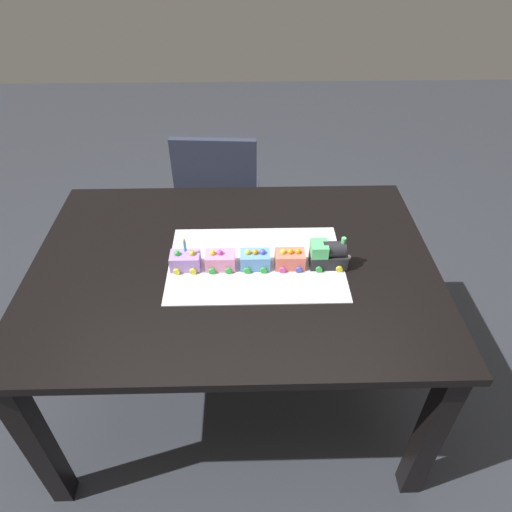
{
  "coord_description": "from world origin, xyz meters",
  "views": [
    {
      "loc": [
        -0.05,
        1.21,
        1.77
      ],
      "look_at": [
        -0.08,
        0.01,
        0.77
      ],
      "focal_mm": 32.09,
      "sensor_mm": 36.0,
      "label": 1
    }
  ],
  "objects_px": {
    "dining_table": "(234,285)",
    "cake_car_tanker_bubblegum": "(220,260)",
    "chair": "(219,198)",
    "cake_car_hopper_sky_blue": "(255,259)",
    "birthday_candle": "(185,245)",
    "cake_car_flatbed_lavender": "(185,261)",
    "cake_car_gondola_coral": "(290,259)",
    "cake_locomotive": "(328,254)"
  },
  "relations": [
    {
      "from": "cake_locomotive",
      "to": "cake_car_gondola_coral",
      "type": "height_order",
      "value": "cake_locomotive"
    },
    {
      "from": "cake_locomotive",
      "to": "cake_car_tanker_bubblegum",
      "type": "bearing_deg",
      "value": 0.0
    },
    {
      "from": "cake_car_gondola_coral",
      "to": "cake_car_flatbed_lavender",
      "type": "relative_size",
      "value": 1.0
    },
    {
      "from": "cake_locomotive",
      "to": "cake_car_gondola_coral",
      "type": "relative_size",
      "value": 1.4
    },
    {
      "from": "cake_car_hopper_sky_blue",
      "to": "cake_car_tanker_bubblegum",
      "type": "bearing_deg",
      "value": -0.0
    },
    {
      "from": "cake_car_tanker_bubblegum",
      "to": "cake_car_flatbed_lavender",
      "type": "distance_m",
      "value": 0.12
    },
    {
      "from": "cake_car_hopper_sky_blue",
      "to": "cake_car_tanker_bubblegum",
      "type": "relative_size",
      "value": 1.0
    },
    {
      "from": "cake_car_hopper_sky_blue",
      "to": "birthday_candle",
      "type": "bearing_deg",
      "value": -0.0
    },
    {
      "from": "cake_car_tanker_bubblegum",
      "to": "dining_table",
      "type": "bearing_deg",
      "value": -149.02
    },
    {
      "from": "chair",
      "to": "cake_car_flatbed_lavender",
      "type": "xyz_separation_m",
      "value": [
        0.07,
        0.86,
        0.3
      ]
    },
    {
      "from": "chair",
      "to": "cake_car_gondola_coral",
      "type": "xyz_separation_m",
      "value": [
        -0.29,
        0.86,
        0.3
      ]
    },
    {
      "from": "cake_car_tanker_bubblegum",
      "to": "cake_locomotive",
      "type": "bearing_deg",
      "value": -180.0
    },
    {
      "from": "cake_car_hopper_sky_blue",
      "to": "cake_locomotive",
      "type": "bearing_deg",
      "value": -180.0
    },
    {
      "from": "cake_car_gondola_coral",
      "to": "birthday_candle",
      "type": "bearing_deg",
      "value": -0.0
    },
    {
      "from": "cake_car_flatbed_lavender",
      "to": "birthday_candle",
      "type": "relative_size",
      "value": 1.82
    },
    {
      "from": "dining_table",
      "to": "cake_car_tanker_bubblegum",
      "type": "height_order",
      "value": "cake_car_tanker_bubblegum"
    },
    {
      "from": "chair",
      "to": "cake_car_tanker_bubblegum",
      "type": "relative_size",
      "value": 8.6
    },
    {
      "from": "birthday_candle",
      "to": "chair",
      "type": "bearing_deg",
      "value": -94.15
    },
    {
      "from": "cake_car_gondola_coral",
      "to": "cake_car_hopper_sky_blue",
      "type": "bearing_deg",
      "value": 0.0
    },
    {
      "from": "cake_car_gondola_coral",
      "to": "dining_table",
      "type": "bearing_deg",
      "value": -7.67
    },
    {
      "from": "cake_car_hopper_sky_blue",
      "to": "cake_car_flatbed_lavender",
      "type": "height_order",
      "value": "same"
    },
    {
      "from": "dining_table",
      "to": "cake_locomotive",
      "type": "xyz_separation_m",
      "value": [
        -0.32,
        0.03,
        0.16
      ]
    },
    {
      "from": "chair",
      "to": "cake_car_tanker_bubblegum",
      "type": "distance_m",
      "value": 0.91
    },
    {
      "from": "birthday_candle",
      "to": "cake_locomotive",
      "type": "bearing_deg",
      "value": -180.0
    },
    {
      "from": "cake_car_tanker_bubblegum",
      "to": "birthday_candle",
      "type": "xyz_separation_m",
      "value": [
        0.11,
        -0.0,
        0.07
      ]
    },
    {
      "from": "cake_car_hopper_sky_blue",
      "to": "birthday_candle",
      "type": "distance_m",
      "value": 0.24
    },
    {
      "from": "dining_table",
      "to": "cake_car_flatbed_lavender",
      "type": "bearing_deg",
      "value": 9.19
    },
    {
      "from": "dining_table",
      "to": "cake_car_tanker_bubblegum",
      "type": "xyz_separation_m",
      "value": [
        0.04,
        0.03,
        0.14
      ]
    },
    {
      "from": "chair",
      "to": "cake_car_tanker_bubblegum",
      "type": "xyz_separation_m",
      "value": [
        -0.05,
        0.86,
        0.3
      ]
    },
    {
      "from": "chair",
      "to": "cake_locomotive",
      "type": "height_order",
      "value": "same"
    },
    {
      "from": "cake_car_hopper_sky_blue",
      "to": "cake_car_flatbed_lavender",
      "type": "bearing_deg",
      "value": -0.0
    },
    {
      "from": "cake_locomotive",
      "to": "cake_car_hopper_sky_blue",
      "type": "bearing_deg",
      "value": 0.0
    },
    {
      "from": "dining_table",
      "to": "cake_locomotive",
      "type": "distance_m",
      "value": 0.36
    },
    {
      "from": "birthday_candle",
      "to": "cake_car_gondola_coral",
      "type": "bearing_deg",
      "value": 180.0
    },
    {
      "from": "cake_locomotive",
      "to": "cake_car_gondola_coral",
      "type": "bearing_deg",
      "value": 0.0
    },
    {
      "from": "chair",
      "to": "cake_car_hopper_sky_blue",
      "type": "height_order",
      "value": "chair"
    },
    {
      "from": "cake_car_hopper_sky_blue",
      "to": "birthday_candle",
      "type": "relative_size",
      "value": 1.82
    },
    {
      "from": "dining_table",
      "to": "cake_locomotive",
      "type": "relative_size",
      "value": 10.0
    },
    {
      "from": "cake_car_gondola_coral",
      "to": "birthday_candle",
      "type": "relative_size",
      "value": 1.82
    },
    {
      "from": "cake_car_gondola_coral",
      "to": "cake_car_flatbed_lavender",
      "type": "xyz_separation_m",
      "value": [
        0.35,
        -0.0,
        -0.0
      ]
    },
    {
      "from": "dining_table",
      "to": "cake_car_gondola_coral",
      "type": "relative_size",
      "value": 14.0
    },
    {
      "from": "cake_car_tanker_bubblegum",
      "to": "cake_car_flatbed_lavender",
      "type": "xyz_separation_m",
      "value": [
        0.12,
        0.0,
        0.0
      ]
    }
  ]
}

